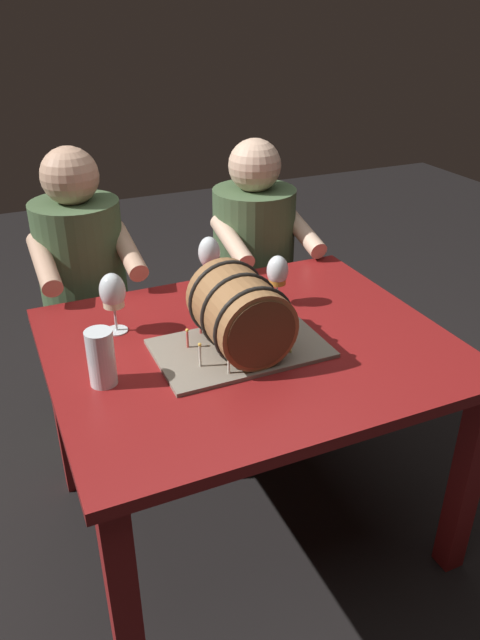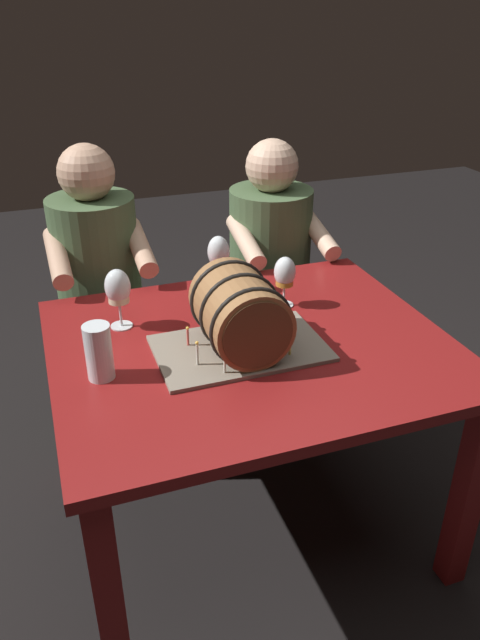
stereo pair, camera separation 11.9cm
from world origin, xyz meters
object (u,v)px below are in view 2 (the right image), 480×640
dining_table (251,373)px  person_seated_left (103,310)px  beer_pint (99,354)px  person_seated_right (269,286)px  wine_glass_white (118,289)px  wine_glass_amber (285,274)px  barrel_cake (240,316)px  wine_glass_empty (218,253)px

dining_table → person_seated_left: size_ratio=0.98×
beer_pint → person_seated_right: 1.15m
wine_glass_white → wine_glass_amber: (0.54, -0.03, -0.02)m
barrel_cake → wine_glass_white: bearing=139.5°
dining_table → person_seated_right: size_ratio=1.01×
dining_table → beer_pint: beer_pint is taller
dining_table → wine_glass_white: 0.48m
wine_glass_empty → person_seated_right: person_seated_right is taller
wine_glass_white → wine_glass_empty: 0.39m
person_seated_right → wine_glass_white: bearing=-144.3°
barrel_cake → beer_pint: size_ratio=3.10×
wine_glass_empty → wine_glass_white: bearing=-158.7°
person_seated_right → dining_table: bearing=-115.9°
wine_glass_white → person_seated_left: person_seated_left is taller
dining_table → barrel_cake: bearing=-145.4°
dining_table → wine_glass_amber: bearing=45.9°
wine_glass_amber → beer_pint: wine_glass_amber is taller
person_seated_right → wine_glass_empty: bearing=-133.0°
dining_table → wine_glass_amber: wine_glass_amber is taller
beer_pint → wine_glass_empty: bearing=41.4°
wine_glass_amber → person_seated_right: 0.65m
dining_table → beer_pint: size_ratio=7.41×
wine_glass_white → wine_glass_empty: bearing=21.3°
person_seated_left → person_seated_right: person_seated_left is taller
wine_glass_empty → person_seated_left: (-0.37, 0.37, -0.33)m
beer_pint → barrel_cake: bearing=1.3°
wine_glass_empty → person_seated_left: 0.62m
dining_table → wine_glass_white: size_ratio=6.08×
wine_glass_white → person_seated_right: person_seated_right is taller
dining_table → beer_pint: (-0.45, -0.04, 0.18)m
dining_table → wine_glass_empty: (0.02, 0.37, 0.26)m
wine_glass_empty → person_seated_right: size_ratio=0.17×
wine_glass_white → wine_glass_amber: wine_glass_white is taller
dining_table → person_seated_left: (-0.36, 0.74, -0.08)m
beer_pint → person_seated_left: (0.09, 0.78, -0.26)m
wine_glass_amber → person_seated_left: size_ratio=0.14×
barrel_cake → dining_table: bearing=34.6°
beer_pint → person_seated_left: 0.82m
barrel_cake → wine_glass_empty: barrel_cake is taller
beer_pint → person_seated_right: (0.81, 0.78, -0.27)m
wine_glass_empty → person_seated_right: (0.34, 0.37, -0.34)m
dining_table → person_seated_right: person_seated_right is taller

